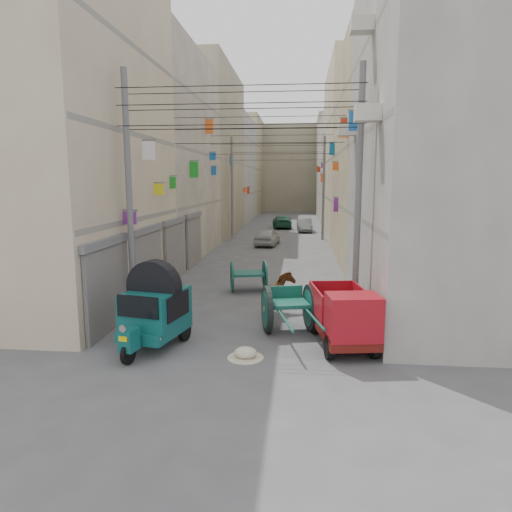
# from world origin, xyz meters

# --- Properties ---
(ground) EXTENTS (140.00, 140.00, 0.00)m
(ground) POSITION_xyz_m (0.00, 0.00, 0.00)
(ground) COLOR #49494B
(ground) RESTS_ON ground
(building_row_left) EXTENTS (8.00, 62.00, 14.00)m
(building_row_left) POSITION_xyz_m (-8.00, 34.13, 6.46)
(building_row_left) COLOR #C6B696
(building_row_left) RESTS_ON ground
(building_row_right) EXTENTS (8.00, 62.00, 14.00)m
(building_row_right) POSITION_xyz_m (8.00, 34.13, 6.46)
(building_row_right) COLOR #A8A39D
(building_row_right) RESTS_ON ground
(end_cap_building) EXTENTS (22.00, 10.00, 13.00)m
(end_cap_building) POSITION_xyz_m (0.00, 66.00, 6.50)
(end_cap_building) COLOR gray
(end_cap_building) RESTS_ON ground
(shutters_left) EXTENTS (0.18, 14.40, 2.88)m
(shutters_left) POSITION_xyz_m (-3.92, 10.38, 1.49)
(shutters_left) COLOR #525257
(shutters_left) RESTS_ON ground
(signboards) EXTENTS (8.22, 40.52, 5.67)m
(signboards) POSITION_xyz_m (-0.01, 21.66, 3.43)
(signboards) COLOR purple
(signboards) RESTS_ON ground
(ac_units) EXTENTS (0.70, 6.55, 3.35)m
(ac_units) POSITION_xyz_m (3.65, 7.67, 7.43)
(ac_units) COLOR beige
(ac_units) RESTS_ON ground
(utility_poles) EXTENTS (7.40, 22.20, 8.00)m
(utility_poles) POSITION_xyz_m (0.00, 17.00, 4.00)
(utility_poles) COLOR slate
(utility_poles) RESTS_ON ground
(overhead_cables) EXTENTS (7.40, 22.52, 1.12)m
(overhead_cables) POSITION_xyz_m (0.00, 14.40, 6.77)
(overhead_cables) COLOR black
(overhead_cables) RESTS_ON ground
(auto_rickshaw) EXTENTS (1.87, 2.73, 1.85)m
(auto_rickshaw) POSITION_xyz_m (-2.11, 3.65, 1.09)
(auto_rickshaw) COLOR black
(auto_rickshaw) RESTS_ON ground
(tonga_cart) EXTENTS (1.90, 3.38, 1.44)m
(tonga_cart) POSITION_xyz_m (1.55, 5.30, 0.75)
(tonga_cart) COLOR black
(tonga_cart) RESTS_ON ground
(mini_truck) EXTENTS (1.81, 3.21, 1.71)m
(mini_truck) POSITION_xyz_m (3.13, 3.89, 0.82)
(mini_truck) COLOR black
(mini_truck) RESTS_ON ground
(second_cart) EXTENTS (1.70, 1.58, 1.28)m
(second_cart) POSITION_xyz_m (-0.27, 10.34, 0.68)
(second_cart) COLOR #114E40
(second_cart) RESTS_ON ground
(feed_sack) EXTENTS (0.59, 0.47, 0.30)m
(feed_sack) POSITION_xyz_m (0.49, 3.02, 0.15)
(feed_sack) COLOR beige
(feed_sack) RESTS_ON ground
(horse) EXTENTS (1.24, 1.84, 1.42)m
(horse) POSITION_xyz_m (1.13, 7.00, 0.71)
(horse) COLOR brown
(horse) RESTS_ON ground
(distant_car_white) EXTENTS (1.85, 3.78, 1.24)m
(distant_car_white) POSITION_xyz_m (-0.52, 24.33, 0.62)
(distant_car_white) COLOR #B3B3B3
(distant_car_white) RESTS_ON ground
(distant_car_grey) EXTENTS (1.48, 3.70, 1.20)m
(distant_car_grey) POSITION_xyz_m (2.21, 33.82, 0.60)
(distant_car_grey) COLOR #5A5F5D
(distant_car_grey) RESTS_ON ground
(distant_car_green) EXTENTS (2.17, 4.43, 1.24)m
(distant_car_green) POSITION_xyz_m (0.01, 37.03, 0.62)
(distant_car_green) COLOR #1E583E
(distant_car_green) RESTS_ON ground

